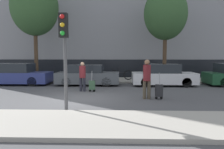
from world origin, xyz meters
name	(u,v)px	position (x,y,z in m)	size (l,w,h in m)	color
ground_plane	(79,99)	(0.00, 0.00, 0.00)	(80.00, 80.00, 0.00)	#4C4C4F
sidewalk_near	(55,123)	(0.00, -3.75, 0.06)	(28.00, 2.50, 0.12)	#A39E93
sidewalk_far	(95,80)	(0.00, 7.00, 0.06)	(28.00, 3.00, 0.12)	#A39E93
building_facade	(99,0)	(0.00, 10.23, 6.90)	(28.00, 2.11, 13.84)	gray
parked_car_0	(15,75)	(-5.15, 4.61, 0.66)	(4.59, 1.75, 1.43)	navy
parked_car_1	(87,76)	(-0.27, 4.55, 0.63)	(4.08, 1.71, 1.34)	#4C5156
parked_car_2	(163,75)	(4.67, 4.49, 0.66)	(4.04, 1.75, 1.41)	silver
pedestrian_left	(82,75)	(-0.17, 2.06, 0.90)	(0.34, 0.34, 1.60)	#23232D
trolley_left	(92,85)	(0.36, 1.94, 0.36)	(0.34, 0.29, 1.14)	#335138
pedestrian_right	(147,77)	(3.07, 0.05, 1.02)	(0.35, 0.34, 1.78)	#4C4233
trolley_right	(159,91)	(3.62, 0.04, 0.39)	(0.34, 0.29, 1.20)	#262628
traffic_light	(64,42)	(-0.03, -2.37, 2.40)	(0.28, 0.47, 3.35)	#515154
parked_bicycle	(121,75)	(2.00, 6.74, 0.49)	(1.77, 0.06, 0.96)	black
bare_tree_near_crossing	(35,7)	(-4.32, 6.29, 5.45)	(3.41, 3.41, 7.43)	#4C3826
bare_tree_down_street	(165,14)	(5.12, 6.24, 4.90)	(3.06, 3.06, 6.68)	#4C3826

